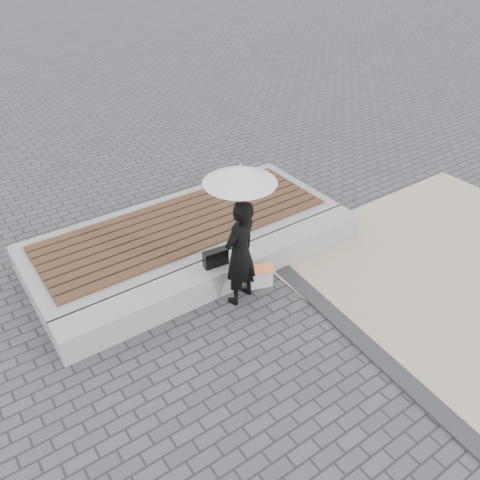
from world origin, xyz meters
name	(u,v)px	position (x,y,z in m)	size (l,w,h in m)	color
ground	(297,349)	(0.00, 0.00, 0.00)	(80.00, 80.00, 0.00)	#45464A
edging_band	(368,346)	(0.75, -0.50, 0.02)	(0.25, 5.20, 0.04)	#2F2F32
seating_ledge	(226,272)	(0.00, 1.60, 0.20)	(5.00, 0.45, 0.40)	gray
timber_platform	(185,235)	(0.00, 2.80, 0.20)	(5.00, 2.00, 0.40)	gray
timber_decking	(184,223)	(0.00, 2.80, 0.42)	(4.60, 1.60, 0.04)	#563023
woman	(240,253)	(-0.03, 1.21, 0.79)	(0.57, 0.38, 1.58)	black
parasol	(240,174)	(-0.03, 1.21, 1.96)	(0.92, 0.92, 1.17)	#B4B4B9
handbag	(216,258)	(-0.17, 1.61, 0.53)	(0.36, 0.13, 0.25)	black
canvas_tote	(261,276)	(0.38, 1.26, 0.17)	(0.33, 0.14, 0.35)	silver
magazine	(263,268)	(0.38, 1.21, 0.35)	(0.32, 0.23, 0.01)	#F93743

